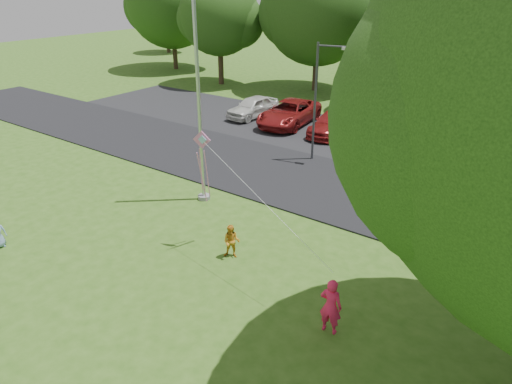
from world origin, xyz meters
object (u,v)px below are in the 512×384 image
Objects in this scene: woman at (331,306)px; flagpole at (199,98)px; street_lamp at (320,93)px; kite at (205,156)px; trash_can at (429,170)px; child_yellow at (232,242)px.

flagpole is at bearing -33.36° from woman.
kite is (0.91, -9.10, -0.14)m from street_lamp.
trash_can is 0.18× the size of kite.
child_yellow is 0.20× the size of kite.
kite reaches higher than child_yellow.
street_lamp is at bearing -172.54° from trash_can.
flagpole is 1.78× the size of kite.
kite is at bearing -113.87° from trash_can.
flagpole is at bearing -133.53° from trash_can.
trash_can is 0.64× the size of woman.
kite is at bearing -96.73° from street_lamp.
child_yellow is at bearing -90.31° from street_lamp.
child_yellow is (1.98, -9.22, -2.79)m from street_lamp.
street_lamp is 1.00× the size of kite.
flagpole is 10.59m from trash_can.
woman is 5.91m from kite.
street_lamp reaches higher than woman.
trash_can is 11.18m from woman.
street_lamp reaches higher than kite.
woman is 4.32m from child_yellow.
child_yellow is at bearing -36.92° from flagpole.
street_lamp is 3.57× the size of woman.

